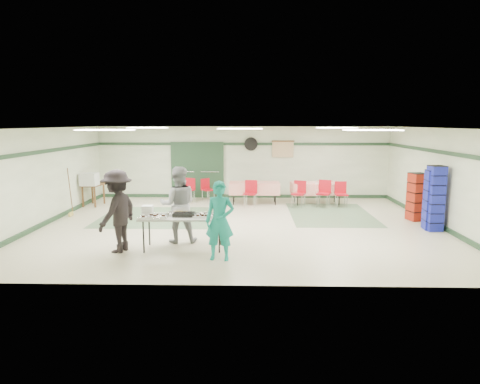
{
  "coord_description": "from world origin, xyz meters",
  "views": [
    {
      "loc": [
        0.29,
        -11.68,
        2.85
      ],
      "look_at": [
        0.01,
        -0.3,
        0.99
      ],
      "focal_mm": 32.0,
      "sensor_mm": 36.0,
      "label": 1
    }
  ],
  "objects_px": {
    "serving_table": "(183,218)",
    "broom": "(70,191)",
    "volunteer_grey": "(178,205)",
    "chair_c": "(341,192)",
    "chair_b": "(299,191)",
    "volunteer_teal": "(220,221)",
    "office_printer": "(89,179)",
    "chair_a": "(324,191)",
    "crate_stack_red": "(417,197)",
    "chair_loose_b": "(189,187)",
    "dining_table_a": "(317,188)",
    "chair_d": "(251,191)",
    "volunteer_dark": "(117,211)",
    "crate_stack_blue_a": "(435,199)",
    "printer_table": "(93,187)",
    "chair_loose_a": "(207,187)",
    "crate_stack_blue_b": "(433,200)",
    "dining_table_b": "(254,188)"
  },
  "relations": [
    {
      "from": "office_printer",
      "to": "printer_table",
      "type": "bearing_deg",
      "value": 90.14
    },
    {
      "from": "chair_loose_b",
      "to": "crate_stack_blue_a",
      "type": "distance_m",
      "value": 8.16
    },
    {
      "from": "chair_d",
      "to": "volunteer_teal",
      "type": "bearing_deg",
      "value": -85.54
    },
    {
      "from": "volunteer_grey",
      "to": "crate_stack_red",
      "type": "distance_m",
      "value": 7.02
    },
    {
      "from": "chair_b",
      "to": "printer_table",
      "type": "distance_m",
      "value": 7.1
    },
    {
      "from": "crate_stack_blue_a",
      "to": "volunteer_teal",
      "type": "bearing_deg",
      "value": -155.05
    },
    {
      "from": "chair_loose_a",
      "to": "chair_loose_b",
      "type": "height_order",
      "value": "chair_loose_b"
    },
    {
      "from": "volunteer_teal",
      "to": "office_printer",
      "type": "bearing_deg",
      "value": 137.23
    },
    {
      "from": "volunteer_teal",
      "to": "crate_stack_red",
      "type": "bearing_deg",
      "value": 40.67
    },
    {
      "from": "volunteer_grey",
      "to": "chair_loose_b",
      "type": "xyz_separation_m",
      "value": [
        -0.5,
        5.27,
        -0.39
      ]
    },
    {
      "from": "volunteer_grey",
      "to": "chair_c",
      "type": "bearing_deg",
      "value": -145.64
    },
    {
      "from": "office_printer",
      "to": "volunteer_teal",
      "type": "bearing_deg",
      "value": -48.82
    },
    {
      "from": "crate_stack_red",
      "to": "serving_table",
      "type": "bearing_deg",
      "value": -154.67
    },
    {
      "from": "volunteer_grey",
      "to": "crate_stack_blue_b",
      "type": "height_order",
      "value": "volunteer_grey"
    },
    {
      "from": "chair_a",
      "to": "crate_stack_red",
      "type": "bearing_deg",
      "value": -17.16
    },
    {
      "from": "chair_a",
      "to": "office_printer",
      "type": "relative_size",
      "value": 1.72
    },
    {
      "from": "dining_table_a",
      "to": "chair_d",
      "type": "distance_m",
      "value": 2.4
    },
    {
      "from": "chair_b",
      "to": "volunteer_grey",
      "type": "bearing_deg",
      "value": -105.09
    },
    {
      "from": "volunteer_dark",
      "to": "crate_stack_blue_a",
      "type": "xyz_separation_m",
      "value": [
        7.79,
        2.04,
        -0.05
      ]
    },
    {
      "from": "volunteer_grey",
      "to": "office_printer",
      "type": "bearing_deg",
      "value": -56.83
    },
    {
      "from": "chair_c",
      "to": "chair_loose_b",
      "type": "height_order",
      "value": "chair_c"
    },
    {
      "from": "crate_stack_blue_a",
      "to": "printer_table",
      "type": "relative_size",
      "value": 1.95
    },
    {
      "from": "chair_d",
      "to": "crate_stack_blue_a",
      "type": "height_order",
      "value": "crate_stack_blue_a"
    },
    {
      "from": "volunteer_teal",
      "to": "chair_a",
      "type": "bearing_deg",
      "value": 67.58
    },
    {
      "from": "volunteer_dark",
      "to": "chair_c",
      "type": "bearing_deg",
      "value": 148.08
    },
    {
      "from": "chair_b",
      "to": "crate_stack_red",
      "type": "relative_size",
      "value": 0.64
    },
    {
      "from": "dining_table_a",
      "to": "chair_loose_a",
      "type": "relative_size",
      "value": 2.21
    },
    {
      "from": "chair_a",
      "to": "chair_b",
      "type": "height_order",
      "value": "chair_a"
    },
    {
      "from": "serving_table",
      "to": "office_printer",
      "type": "distance_m",
      "value": 6.17
    },
    {
      "from": "crate_stack_red",
      "to": "broom",
      "type": "relative_size",
      "value": 0.95
    },
    {
      "from": "chair_c",
      "to": "printer_table",
      "type": "height_order",
      "value": "chair_c"
    },
    {
      "from": "dining_table_b",
      "to": "chair_loose_b",
      "type": "distance_m",
      "value": 2.38
    },
    {
      "from": "printer_table",
      "to": "broom",
      "type": "bearing_deg",
      "value": -86.19
    },
    {
      "from": "volunteer_grey",
      "to": "chair_b",
      "type": "height_order",
      "value": "volunteer_grey"
    },
    {
      "from": "chair_b",
      "to": "broom",
      "type": "distance_m",
      "value": 7.36
    },
    {
      "from": "dining_table_a",
      "to": "chair_b",
      "type": "xyz_separation_m",
      "value": [
        -0.68,
        -0.57,
        -0.02
      ]
    },
    {
      "from": "chair_loose_b",
      "to": "crate_stack_blue_b",
      "type": "bearing_deg",
      "value": -2.15
    },
    {
      "from": "crate_stack_blue_a",
      "to": "crate_stack_blue_b",
      "type": "height_order",
      "value": "crate_stack_blue_a"
    },
    {
      "from": "chair_d",
      "to": "chair_loose_b",
      "type": "bearing_deg",
      "value": 170.2
    },
    {
      "from": "crate_stack_blue_a",
      "to": "crate_stack_red",
      "type": "xyz_separation_m",
      "value": [
        0.0,
        1.22,
        -0.17
      ]
    },
    {
      "from": "chair_b",
      "to": "chair_loose_a",
      "type": "xyz_separation_m",
      "value": [
        -3.26,
        1.03,
        -0.05
      ]
    },
    {
      "from": "serving_table",
      "to": "office_printer",
      "type": "bearing_deg",
      "value": 127.64
    },
    {
      "from": "dining_table_a",
      "to": "chair_c",
      "type": "distance_m",
      "value": 0.93
    },
    {
      "from": "volunteer_dark",
      "to": "crate_stack_blue_a",
      "type": "bearing_deg",
      "value": 121.66
    },
    {
      "from": "volunteer_grey",
      "to": "volunteer_dark",
      "type": "height_order",
      "value": "volunteer_dark"
    },
    {
      "from": "serving_table",
      "to": "volunteer_dark",
      "type": "xyz_separation_m",
      "value": [
        -1.41,
        -0.23,
        0.2
      ]
    },
    {
      "from": "chair_d",
      "to": "chair_loose_b",
      "type": "distance_m",
      "value": 2.38
    },
    {
      "from": "volunteer_dark",
      "to": "chair_loose_b",
      "type": "distance_m",
      "value": 6.12
    },
    {
      "from": "serving_table",
      "to": "broom",
      "type": "height_order",
      "value": "broom"
    },
    {
      "from": "dining_table_b",
      "to": "crate_stack_blue_b",
      "type": "distance_m",
      "value": 5.97
    }
  ]
}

